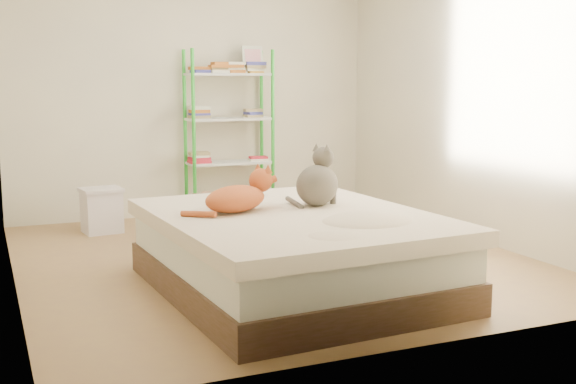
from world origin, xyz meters
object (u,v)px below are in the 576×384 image
grey_cat (317,176)px  white_bin (102,210)px  cardboard_box (230,217)px  bed (292,252)px  orange_cat (235,195)px  shelf_unit (230,133)px

grey_cat → white_bin: (-1.14, 2.21, -0.52)m
grey_cat → cardboard_box: grey_cat is taller
bed → cardboard_box: 1.70m
bed → grey_cat: size_ratio=5.26×
grey_cat → white_bin: size_ratio=0.99×
orange_cat → grey_cat: (0.61, 0.02, 0.09)m
bed → orange_cat: bearing=149.9°
shelf_unit → cardboard_box: size_ratio=2.42×
shelf_unit → cardboard_box: 1.32m
orange_cat → shelf_unit: bearing=48.1°
cardboard_box → white_bin: bearing=170.5°
shelf_unit → white_bin: (-1.38, -0.38, -0.64)m
shelf_unit → white_bin: 1.56m
cardboard_box → shelf_unit: bearing=97.0°
white_bin → cardboard_box: bearing=-35.3°
grey_cat → shelf_unit: bearing=-33.7°
grey_cat → shelf_unit: 2.60m
cardboard_box → bed: bearing=-69.0°
grey_cat → white_bin: 2.54m
grey_cat → orange_cat: bearing=63.5°
orange_cat → cardboard_box: (0.47, 1.52, -0.45)m
shelf_unit → cardboard_box: shelf_unit is taller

